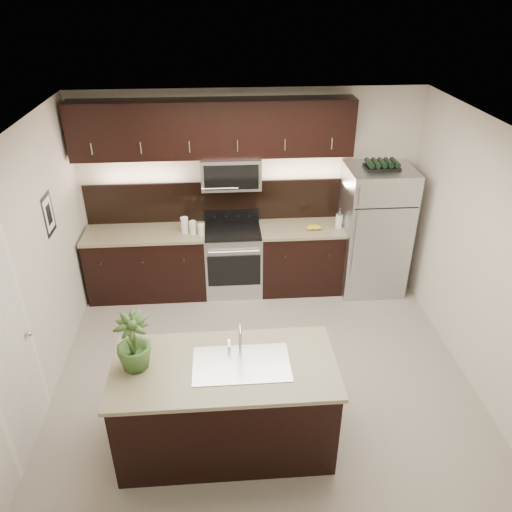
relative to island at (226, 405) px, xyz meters
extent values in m
plane|color=gray|center=(0.41, 0.97, -0.47)|extent=(4.50, 4.50, 0.00)
cube|color=beige|center=(0.41, 2.97, 0.88)|extent=(4.50, 0.02, 2.70)
cube|color=beige|center=(0.41, -1.03, 0.88)|extent=(4.50, 0.02, 2.70)
cube|color=beige|center=(-1.84, 0.97, 0.88)|extent=(0.02, 4.00, 2.70)
cube|color=beige|center=(2.66, 0.97, 0.88)|extent=(0.02, 4.00, 2.70)
cube|color=white|center=(0.41, 0.97, 2.23)|extent=(4.50, 4.00, 0.02)
cube|color=beige|center=(-1.82, 0.17, 0.54)|extent=(0.04, 0.80, 2.02)
sphere|color=silver|center=(-1.79, 0.49, 0.53)|extent=(0.06, 0.06, 0.06)
cube|color=black|center=(-1.82, 1.72, 1.18)|extent=(0.01, 0.32, 0.46)
cube|color=white|center=(-1.82, 1.72, 1.18)|extent=(0.00, 0.24, 0.36)
cube|color=black|center=(-1.00, 2.66, -0.02)|extent=(1.57, 0.62, 0.90)
cube|color=black|center=(1.12, 2.66, -0.02)|extent=(1.16, 0.62, 0.90)
cube|color=#B2B2B7|center=(0.16, 2.66, -0.02)|extent=(0.76, 0.62, 0.90)
cube|color=black|center=(0.16, 2.66, 0.44)|extent=(0.76, 0.60, 0.03)
cube|color=tan|center=(-1.00, 2.66, 0.45)|extent=(1.59, 0.65, 0.04)
cube|color=tan|center=(1.12, 2.66, 0.45)|extent=(1.18, 0.65, 0.04)
cube|color=black|center=(-0.04, 2.96, 0.75)|extent=(3.49, 0.02, 0.56)
cube|color=#B2B2B7|center=(0.16, 2.77, 1.23)|extent=(0.76, 0.40, 0.40)
cube|color=black|center=(-0.04, 2.81, 1.78)|extent=(3.49, 0.33, 0.70)
cube|color=black|center=(0.00, 0.00, -0.02)|extent=(1.90, 0.90, 0.90)
cube|color=tan|center=(0.00, 0.00, 0.45)|extent=(1.96, 0.96, 0.04)
cube|color=silver|center=(0.15, 0.00, 0.47)|extent=(0.84, 0.50, 0.01)
cylinder|color=silver|center=(0.15, 0.21, 0.59)|extent=(0.03, 0.03, 0.24)
cylinder|color=silver|center=(0.15, 0.14, 0.74)|extent=(0.02, 0.14, 0.02)
cylinder|color=silver|center=(0.15, 0.07, 0.69)|extent=(0.02, 0.02, 0.10)
cube|color=#B2B2B7|center=(2.07, 2.60, 0.41)|extent=(0.85, 0.77, 1.76)
cube|color=black|center=(2.07, 2.60, 1.30)|extent=(0.43, 0.27, 0.03)
cylinder|color=black|center=(1.90, 2.60, 1.35)|extent=(0.07, 0.25, 0.07)
cylinder|color=black|center=(1.99, 2.60, 1.35)|extent=(0.07, 0.25, 0.07)
cylinder|color=black|center=(2.07, 2.60, 1.35)|extent=(0.07, 0.25, 0.07)
cylinder|color=black|center=(2.15, 2.60, 1.35)|extent=(0.07, 0.25, 0.07)
cylinder|color=black|center=(2.23, 2.60, 1.35)|extent=(0.07, 0.25, 0.07)
imported|color=#2F4F1F|center=(-0.75, 0.04, 0.74)|extent=(0.33, 0.33, 0.54)
cylinder|color=silver|center=(-0.46, 2.61, 0.57)|extent=(0.10, 0.10, 0.21)
cylinder|color=beige|center=(-0.35, 2.57, 0.56)|extent=(0.09, 0.09, 0.18)
cylinder|color=beige|center=(-0.25, 2.53, 0.54)|extent=(0.08, 0.08, 0.15)
cylinder|color=silver|center=(1.58, 2.61, 0.56)|extent=(0.09, 0.09, 0.18)
cylinder|color=silver|center=(1.58, 2.61, 0.66)|extent=(0.10, 0.10, 0.02)
cylinder|color=silver|center=(1.58, 2.61, 0.71)|extent=(0.01, 0.01, 0.07)
ellipsoid|color=gold|center=(1.18, 2.58, 0.50)|extent=(0.20, 0.16, 0.06)
camera|label=1|loc=(0.03, -3.31, 3.40)|focal=35.00mm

